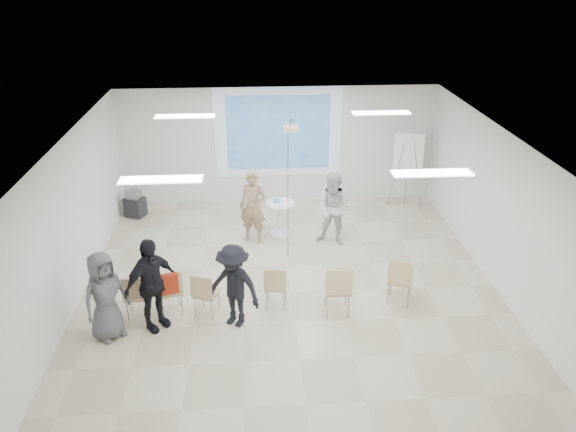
{
  "coord_description": "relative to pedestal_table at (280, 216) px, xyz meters",
  "views": [
    {
      "loc": [
        -0.67,
        -9.18,
        5.93
      ],
      "look_at": [
        0.0,
        0.8,
        1.25
      ],
      "focal_mm": 35.0,
      "sensor_mm": 36.0,
      "label": 1
    }
  ],
  "objects": [
    {
      "name": "projection_image",
      "position": [
        0.06,
        1.96,
        1.4
      ],
      "size": [
        2.6,
        0.01,
        1.9
      ],
      "primitive_type": "cube",
      "color": "#2F66A3",
      "rests_on": "wall_back"
    },
    {
      "name": "controller_right",
      "position": [
        0.99,
        -0.3,
        0.81
      ],
      "size": [
        0.09,
        0.14,
        0.04
      ],
      "primitive_type": "cube",
      "rotation": [
        0.0,
        0.0,
        -0.38
      ],
      "color": "white",
      "rests_on": "player_right"
    },
    {
      "name": "wall_back",
      "position": [
        0.06,
        2.04,
        1.05
      ],
      "size": [
        8.0,
        0.1,
        3.0
      ],
      "primitive_type": "cube",
      "color": "silver",
      "rests_on": "floor"
    },
    {
      "name": "pedestal_table",
      "position": [
        0.0,
        0.0,
        0.0
      ],
      "size": [
        0.79,
        0.79,
        0.81
      ],
      "rotation": [
        0.0,
        0.0,
        -0.22
      ],
      "color": "white",
      "rests_on": "floor"
    },
    {
      "name": "audience_outer",
      "position": [
        -3.11,
        -3.66,
        0.44
      ],
      "size": [
        1.03,
        1.02,
        1.79
      ],
      "primitive_type": "imported",
      "rotation": [
        0.0,
        0.0,
        0.77
      ],
      "color": "#5A5B60",
      "rests_on": "floor"
    },
    {
      "name": "chair_left_inner",
      "position": [
        -1.52,
        -3.18,
        0.06
      ],
      "size": [
        0.53,
        0.54,
        0.86
      ],
      "rotation": [
        0.0,
        0.0,
        -0.35
      ],
      "color": "tan",
      "rests_on": "floor"
    },
    {
      "name": "fluor_panel_ne",
      "position": [
        2.06,
        -0.51,
        2.52
      ],
      "size": [
        1.2,
        0.3,
        0.02
      ],
      "primitive_type": "cube",
      "color": "white",
      "rests_on": "ceiling"
    },
    {
      "name": "chair_center",
      "position": [
        -0.25,
        -3.01,
        0.05
      ],
      "size": [
        0.45,
        0.48,
        0.85
      ],
      "rotation": [
        0.0,
        0.0,
        -0.15
      ],
      "color": "tan",
      "rests_on": "floor"
    },
    {
      "name": "fluor_panel_se",
      "position": [
        2.06,
        -4.01,
        2.52
      ],
      "size": [
        1.2,
        0.3,
        0.02
      ],
      "primitive_type": "cube",
      "color": "white",
      "rests_on": "ceiling"
    },
    {
      "name": "audience_mid",
      "position": [
        -0.99,
        -3.45,
        0.43
      ],
      "size": [
        1.29,
        1.11,
        1.75
      ],
      "primitive_type": "imported",
      "rotation": [
        0.0,
        0.0,
        -0.54
      ],
      "color": "black",
      "rests_on": "floor"
    },
    {
      "name": "player_left",
      "position": [
        -0.62,
        -0.28,
        0.49
      ],
      "size": [
        0.79,
        0.65,
        1.89
      ],
      "primitive_type": "imported",
      "rotation": [
        0.0,
        0.0,
        -0.3
      ],
      "color": "#9F7F61",
      "rests_on": "floor"
    },
    {
      "name": "audience_left",
      "position": [
        -2.38,
        -3.45,
        0.53
      ],
      "size": [
        1.3,
        1.28,
        1.96
      ],
      "primitive_type": "imported",
      "rotation": [
        0.0,
        0.0,
        0.76
      ],
      "color": "black",
      "rests_on": "floor"
    },
    {
      "name": "flipchart_easel",
      "position": [
        3.29,
        1.39,
        1.02
      ],
      "size": [
        0.84,
        0.65,
        1.99
      ],
      "rotation": [
        0.0,
        0.0,
        -0.28
      ],
      "color": "gray",
      "rests_on": "floor"
    },
    {
      "name": "ceiling",
      "position": [
        0.06,
        -2.51,
        2.6
      ],
      "size": [
        8.0,
        9.0,
        0.1
      ],
      "primitive_type": "cube",
      "color": "white",
      "rests_on": "wall_back"
    },
    {
      "name": "chair_right_far",
      "position": [
        2.03,
        -3.04,
        0.11
      ],
      "size": [
        0.58,
        0.6,
        0.95
      ],
      "rotation": [
        0.0,
        0.0,
        -0.36
      ],
      "color": "tan",
      "rests_on": "floor"
    },
    {
      "name": "floor",
      "position": [
        0.06,
        -2.51,
        -0.5
      ],
      "size": [
        8.0,
        9.0,
        0.1
      ],
      "primitive_type": "cube",
      "color": "beige",
      "rests_on": "ground"
    },
    {
      "name": "fluor_panel_nw",
      "position": [
        -1.94,
        -0.51,
        2.52
      ],
      "size": [
        1.2,
        0.3,
        0.02
      ],
      "primitive_type": "cube",
      "color": "white",
      "rests_on": "ceiling"
    },
    {
      "name": "fluor_panel_sw",
      "position": [
        -1.94,
        -4.01,
        2.52
      ],
      "size": [
        1.2,
        0.3,
        0.02
      ],
      "primitive_type": "cube",
      "color": "white",
      "rests_on": "ceiling"
    },
    {
      "name": "ceiling_projector",
      "position": [
        0.16,
        -1.02,
        2.24
      ],
      "size": [
        0.3,
        0.25,
        3.0
      ],
      "color": "white",
      "rests_on": "ceiling"
    },
    {
      "name": "chair_right_inner",
      "position": [
        0.84,
        -3.33,
        0.14
      ],
      "size": [
        0.49,
        0.52,
        1.0
      ],
      "rotation": [
        0.0,
        0.0,
        -0.04
      ],
      "color": "tan",
      "rests_on": "floor"
    },
    {
      "name": "chair_left_mid",
      "position": [
        -2.13,
        -3.09,
        0.08
      ],
      "size": [
        0.53,
        0.55,
        0.9
      ],
      "rotation": [
        0.0,
        0.0,
        0.29
      ],
      "color": "tan",
      "rests_on": "floor"
    },
    {
      "name": "red_jacket",
      "position": [
        -2.15,
        -3.23,
        0.27
      ],
      "size": [
        0.41,
        0.2,
        0.38
      ],
      "primitive_type": "cube",
      "rotation": [
        0.0,
        0.0,
        0.29
      ],
      "color": "#AF2C15",
      "rests_on": "chair_left_mid"
    },
    {
      "name": "wall_right",
      "position": [
        4.11,
        -2.51,
        1.05
      ],
      "size": [
        0.1,
        9.0,
        3.0
      ],
      "primitive_type": "cube",
      "color": "silver",
      "rests_on": "floor"
    },
    {
      "name": "chair_far_left",
      "position": [
        -2.72,
        -3.17,
        0.06
      ],
      "size": [
        0.41,
        0.44,
        0.87
      ],
      "rotation": [
        0.0,
        0.0,
        0.01
      ],
      "color": "tan",
      "rests_on": "floor"
    },
    {
      "name": "player_right",
      "position": [
        1.17,
        -0.55,
        0.48
      ],
      "size": [
        1.11,
        1.01,
        1.87
      ],
      "primitive_type": "imported",
      "rotation": [
        0.0,
        0.0,
        -0.38
      ],
      "color": "silver",
      "rests_on": "floor"
    },
    {
      "name": "projection_halo",
      "position": [
        0.06,
        1.98,
        1.4
      ],
      "size": [
        3.2,
        0.01,
        2.3
      ],
      "primitive_type": "cube",
      "color": "silver",
      "rests_on": "wall_back"
    },
    {
      "name": "controller_left",
      "position": [
        -0.44,
        -0.03,
        0.79
      ],
      "size": [
        0.08,
        0.13,
        0.04
      ],
      "primitive_type": "cube",
      "rotation": [
        0.0,
        0.0,
        -0.3
      ],
      "color": "silver",
      "rests_on": "player_left"
    },
    {
      "name": "wall_left",
      "position": [
        -3.99,
        -2.51,
        1.05
      ],
      "size": [
        0.1,
        9.0,
        3.0
      ],
      "primitive_type": "cube",
      "color": "silver",
      "rests_on": "floor"
    },
    {
      "name": "av_cart",
      "position": [
        -3.54,
        1.21,
        -0.14
      ],
      "size": [
        0.57,
        0.52,
        0.69
      ],
      "rotation": [
        0.0,
        0.0,
        -0.42
      ],
      "color": "black",
      "rests_on": "floor"
    },
    {
      "name": "laptop",
      "position": [
        -1.49,
        -3.09,
        0.01
      ],
      "size": [
        0.38,
        0.32,
        0.02
      ],
      "primitive_type": "imported",
      "rotation": [
        0.0,
        0.0,
        2.79
      ],
      "color": "black",
      "rests_on": "chair_left_inner"
    }
  ]
}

